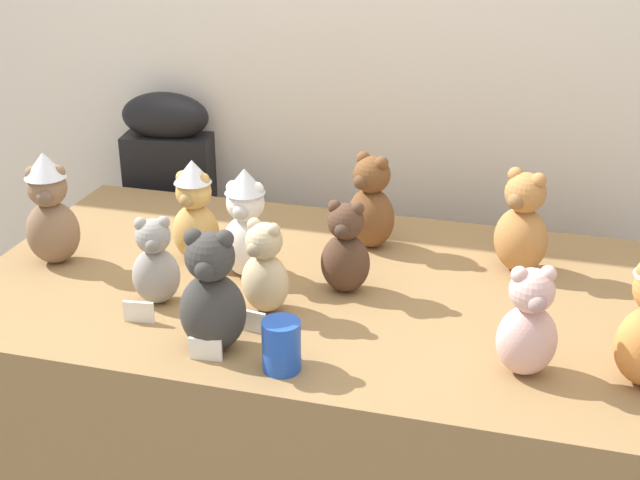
% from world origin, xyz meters
% --- Properties ---
extents(wall_back, '(7.00, 0.08, 2.60)m').
position_xyz_m(wall_back, '(0.00, 0.98, 1.30)').
color(wall_back, silver).
rests_on(wall_back, ground_plane).
extents(display_table, '(1.69, 0.96, 0.78)m').
position_xyz_m(display_table, '(0.00, 0.25, 0.39)').
color(display_table, olive).
rests_on(display_table, ground_plane).
extents(instrument_case, '(0.29, 0.16, 1.06)m').
position_xyz_m(instrument_case, '(-0.68, 0.86, 0.54)').
color(instrument_case, black).
rests_on(instrument_case, ground_plane).
extents(teddy_bear_honey, '(0.13, 0.11, 0.27)m').
position_xyz_m(teddy_bear_honey, '(-0.34, 0.30, 0.92)').
color(teddy_bear_honey, tan).
rests_on(teddy_bear_honey, display_table).
extents(teddy_bear_blush, '(0.15, 0.14, 0.24)m').
position_xyz_m(teddy_bear_blush, '(0.50, -0.01, 0.90)').
color(teddy_bear_blush, beige).
rests_on(teddy_bear_blush, display_table).
extents(teddy_bear_snow, '(0.13, 0.12, 0.28)m').
position_xyz_m(teddy_bear_snow, '(-0.19, 0.26, 0.92)').
color(teddy_bear_snow, white).
rests_on(teddy_bear_snow, display_table).
extents(teddy_bear_caramel, '(0.17, 0.16, 0.27)m').
position_xyz_m(teddy_bear_caramel, '(0.46, 0.46, 0.91)').
color(teddy_bear_caramel, '#B27A42').
rests_on(teddy_bear_caramel, display_table).
extents(teddy_bear_mocha, '(0.17, 0.16, 0.30)m').
position_xyz_m(teddy_bear_mocha, '(-0.69, 0.19, 0.93)').
color(teddy_bear_mocha, '#7F6047').
rests_on(teddy_bear_mocha, display_table).
extents(teddy_bear_ash, '(0.14, 0.13, 0.22)m').
position_xyz_m(teddy_bear_ash, '(-0.34, 0.06, 0.88)').
color(teddy_bear_ash, gray).
rests_on(teddy_bear_ash, display_table).
extents(teddy_bear_chestnut, '(0.17, 0.16, 0.26)m').
position_xyz_m(teddy_bear_chestnut, '(0.07, 0.51, 0.90)').
color(teddy_bear_chestnut, brown).
rests_on(teddy_bear_chestnut, display_table).
extents(teddy_bear_sand, '(0.14, 0.13, 0.22)m').
position_xyz_m(teddy_bear_sand, '(-0.09, 0.09, 0.89)').
color(teddy_bear_sand, '#CCB78E').
rests_on(teddy_bear_sand, display_table).
extents(teddy_bear_cocoa, '(0.12, 0.11, 0.23)m').
position_xyz_m(teddy_bear_cocoa, '(0.07, 0.24, 0.89)').
color(teddy_bear_cocoa, '#4C3323').
rests_on(teddy_bear_cocoa, display_table).
extents(teddy_bear_charcoal, '(0.16, 0.14, 0.28)m').
position_xyz_m(teddy_bear_charcoal, '(-0.14, -0.09, 0.91)').
color(teddy_bear_charcoal, '#383533').
rests_on(teddy_bear_charcoal, display_table).
extents(party_cup_blue, '(0.08, 0.08, 0.11)m').
position_xyz_m(party_cup_blue, '(0.03, -0.13, 0.84)').
color(party_cup_blue, blue).
rests_on(party_cup_blue, display_table).
extents(name_card_front_left, '(0.07, 0.02, 0.05)m').
position_xyz_m(name_card_front_left, '(-0.34, -0.03, 0.81)').
color(name_card_front_left, white).
rests_on(name_card_front_left, display_table).
extents(name_card_front_middle, '(0.07, 0.02, 0.05)m').
position_xyz_m(name_card_front_middle, '(-0.09, -0.01, 0.81)').
color(name_card_front_middle, white).
rests_on(name_card_front_middle, display_table).
extents(name_card_front_right, '(0.07, 0.02, 0.05)m').
position_xyz_m(name_card_front_right, '(-0.14, -0.14, 0.81)').
color(name_card_front_right, white).
rests_on(name_card_front_right, display_table).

